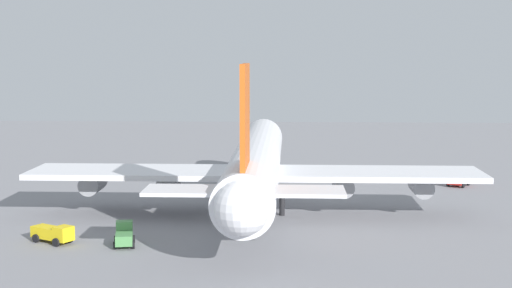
{
  "coord_description": "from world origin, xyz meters",
  "views": [
    {
      "loc": [
        -96.6,
        -4.29,
        20.62
      ],
      "look_at": [
        0.0,
        0.0,
        8.82
      ],
      "focal_mm": 52.45,
      "sensor_mm": 36.0,
      "label": 1
    }
  ],
  "objects_px": {
    "catering_truck": "(53,233)",
    "safety_cone_nose": "(242,173)",
    "baggage_tug": "(124,235)",
    "cargo_loader": "(459,179)",
    "cargo_airplane": "(256,163)"
  },
  "relations": [
    {
      "from": "catering_truck",
      "to": "safety_cone_nose",
      "type": "distance_m",
      "value": 49.83
    },
    {
      "from": "baggage_tug",
      "to": "catering_truck",
      "type": "distance_m",
      "value": 7.99
    },
    {
      "from": "baggage_tug",
      "to": "catering_truck",
      "type": "xyz_separation_m",
      "value": [
        0.67,
        7.97,
        -0.02
      ]
    },
    {
      "from": "baggage_tug",
      "to": "cargo_loader",
      "type": "height_order",
      "value": "baggage_tug"
    },
    {
      "from": "baggage_tug",
      "to": "safety_cone_nose",
      "type": "distance_m",
      "value": 48.25
    },
    {
      "from": "baggage_tug",
      "to": "safety_cone_nose",
      "type": "height_order",
      "value": "baggage_tug"
    },
    {
      "from": "cargo_airplane",
      "to": "safety_cone_nose",
      "type": "distance_m",
      "value": 29.74
    },
    {
      "from": "cargo_airplane",
      "to": "safety_cone_nose",
      "type": "bearing_deg",
      "value": 7.32
    },
    {
      "from": "safety_cone_nose",
      "to": "cargo_airplane",
      "type": "bearing_deg",
      "value": -172.68
    },
    {
      "from": "catering_truck",
      "to": "safety_cone_nose",
      "type": "xyz_separation_m",
      "value": [
        46.59,
        -17.66,
        -0.69
      ]
    },
    {
      "from": "cargo_airplane",
      "to": "catering_truck",
      "type": "xyz_separation_m",
      "value": [
        -17.68,
        21.37,
        -5.21
      ]
    },
    {
      "from": "cargo_airplane",
      "to": "baggage_tug",
      "type": "xyz_separation_m",
      "value": [
        -18.35,
        13.41,
        -5.19
      ]
    },
    {
      "from": "catering_truck",
      "to": "cargo_airplane",
      "type": "bearing_deg",
      "value": -50.4
    },
    {
      "from": "catering_truck",
      "to": "safety_cone_nose",
      "type": "relative_size",
      "value": 6.61
    },
    {
      "from": "cargo_loader",
      "to": "safety_cone_nose",
      "type": "height_order",
      "value": "cargo_loader"
    }
  ]
}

